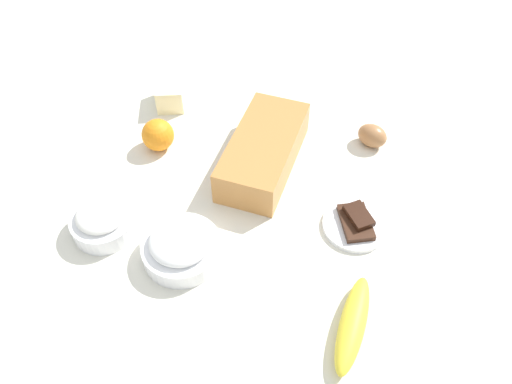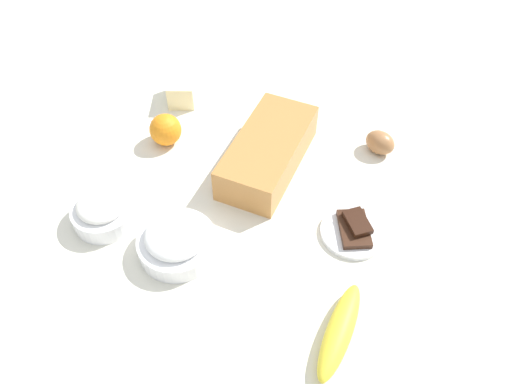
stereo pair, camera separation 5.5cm
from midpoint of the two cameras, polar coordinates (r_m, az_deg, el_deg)
name	(u,v)px [view 1 (the left image)]	position (r m, az deg, el deg)	size (l,w,h in m)	color
ground_plane	(256,208)	(1.06, -1.50, -1.82)	(2.40, 2.40, 0.02)	silver
loaf_pan	(261,150)	(1.10, -0.83, 4.66)	(0.30, 0.18, 0.08)	#B77A3D
flour_bowl	(103,221)	(1.04, -18.36, -3.12)	(0.13, 0.13, 0.07)	white
sugar_bowl	(181,246)	(0.96, -10.06, -6.06)	(0.15, 0.15, 0.07)	white
banana	(353,324)	(0.89, 9.04, -14.53)	(0.19, 0.04, 0.04)	yellow
orange_fruit	(158,135)	(1.17, -12.33, 6.25)	(0.07, 0.07, 0.07)	orange
butter_block	(170,94)	(1.29, -10.87, 10.79)	(0.09, 0.06, 0.06)	#F4EDB2
egg_near_butter	(372,136)	(1.18, 11.65, 6.20)	(0.05, 0.05, 0.07)	#A16C41
chocolate_plate	(356,224)	(1.02, 9.63, -3.57)	(0.13, 0.13, 0.03)	white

